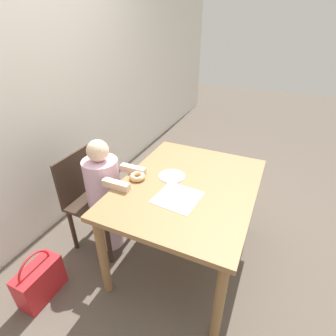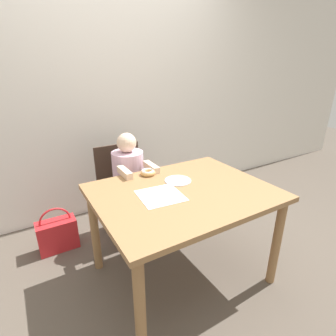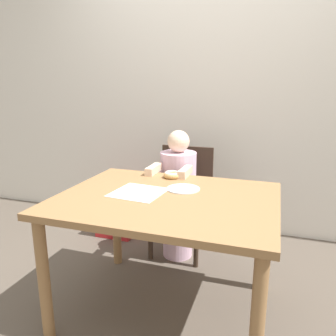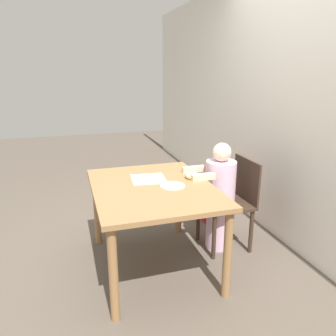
% 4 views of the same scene
% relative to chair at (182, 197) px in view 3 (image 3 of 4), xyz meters
% --- Properties ---
extents(ground_plane, '(12.00, 12.00, 0.00)m').
position_rel_chair_xyz_m(ground_plane, '(0.13, -0.75, -0.43)').
color(ground_plane, brown).
extents(wall_back, '(8.00, 0.05, 2.50)m').
position_rel_chair_xyz_m(wall_back, '(0.13, 0.53, 0.82)').
color(wall_back, silver).
rests_on(wall_back, ground_plane).
extents(dining_table, '(1.15, 0.90, 0.70)m').
position_rel_chair_xyz_m(dining_table, '(0.13, -0.75, 0.18)').
color(dining_table, olive).
rests_on(dining_table, ground_plane).
extents(chair, '(0.42, 0.42, 0.81)m').
position_rel_chair_xyz_m(chair, '(0.00, 0.00, 0.00)').
color(chair, '#38281E').
rests_on(chair, ground_plane).
extents(child_figure, '(0.27, 0.44, 0.97)m').
position_rel_chair_xyz_m(child_figure, '(0.00, -0.12, 0.05)').
color(child_figure, silver).
rests_on(child_figure, ground_plane).
extents(donut, '(0.11, 0.11, 0.04)m').
position_rel_chair_xyz_m(donut, '(0.04, -0.40, 0.29)').
color(donut, tan).
rests_on(donut, dining_table).
extents(napkin, '(0.29, 0.29, 0.00)m').
position_rel_chair_xyz_m(napkin, '(-0.04, -0.74, 0.27)').
color(napkin, white).
rests_on(napkin, dining_table).
extents(handbag, '(0.31, 0.15, 0.39)m').
position_rel_chair_xyz_m(handbag, '(-0.61, 0.03, -0.29)').
color(handbag, red).
rests_on(handbag, ground_plane).
extents(plate, '(0.19, 0.19, 0.01)m').
position_rel_chair_xyz_m(plate, '(0.18, -0.61, 0.27)').
color(plate, silver).
rests_on(plate, dining_table).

